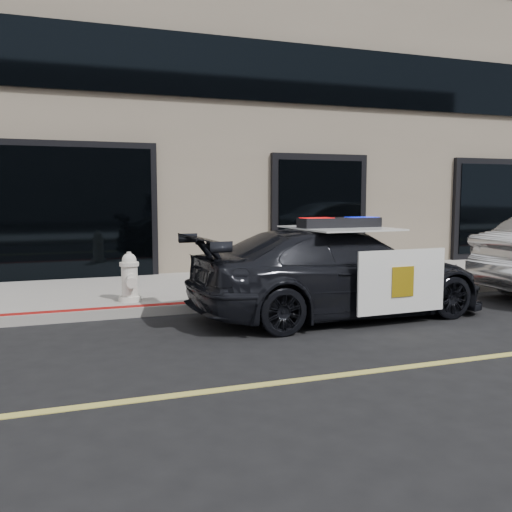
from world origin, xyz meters
name	(u,v)px	position (x,y,z in m)	size (l,w,h in m)	color
ground	(219,391)	(0.00, 0.00, 0.00)	(120.00, 120.00, 0.00)	black
sidewalk_n	(136,292)	(0.00, 5.25, 0.07)	(60.00, 3.50, 0.15)	gray
building_n	(100,29)	(0.00, 10.50, 6.00)	(60.00, 7.00, 12.00)	#756856
police_car	(339,272)	(2.63, 2.53, 0.67)	(2.25, 4.67, 1.49)	black
fire_hydrant	(130,278)	(-0.26, 4.04, 0.52)	(0.35, 0.49, 0.78)	white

